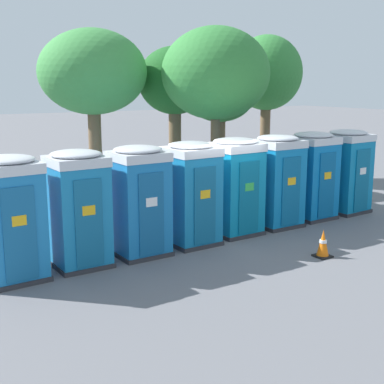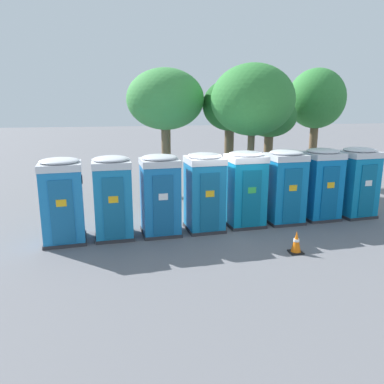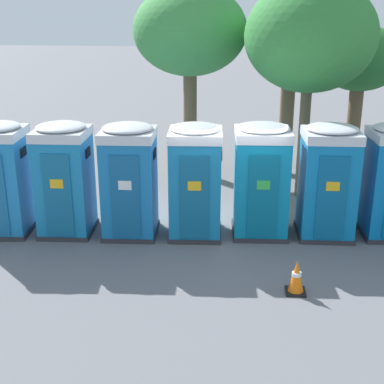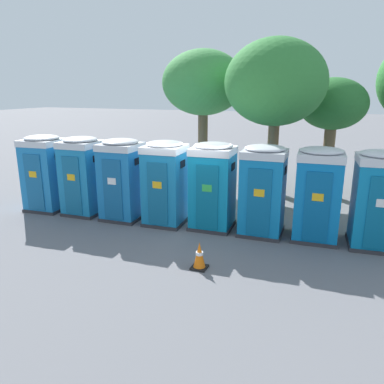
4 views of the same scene
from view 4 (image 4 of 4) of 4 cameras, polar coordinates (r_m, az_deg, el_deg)
ground_plane at (r=11.69m, az=-0.05°, el=-4.55°), size 120.00×120.00×0.00m
portapotty_0 at (r=13.51m, az=-21.47°, el=2.76°), size 1.30×1.28×2.54m
portapotty_1 at (r=12.66m, az=-16.31°, el=2.43°), size 1.19×1.23×2.54m
portapotty_2 at (r=11.86m, az=-10.64°, el=1.94°), size 1.23×1.24×2.54m
portapotty_3 at (r=11.25m, az=-4.12°, el=1.44°), size 1.23×1.25×2.54m
portapotty_4 at (r=10.89m, az=3.19°, el=0.99°), size 1.26×1.25×2.54m
portapotty_5 at (r=10.58m, az=10.75°, el=0.30°), size 1.23×1.23×2.54m
portapotty_6 at (r=10.56m, az=18.62°, el=-0.28°), size 1.26×1.26×2.54m
portapotty_7 at (r=10.62m, az=26.47°, el=-1.01°), size 1.31×1.29×2.54m
street_tree_0 at (r=15.59m, az=1.72°, el=16.14°), size 3.29×3.29×5.54m
street_tree_2 at (r=12.90m, az=12.59°, el=15.91°), size 3.30×3.30×5.60m
street_tree_3 at (r=14.92m, az=12.67°, el=14.67°), size 2.44×2.44×5.12m
street_tree_4 at (r=15.06m, az=20.65°, el=12.14°), size 2.49×2.49×4.42m
traffic_cone at (r=8.67m, az=1.14°, el=-9.69°), size 0.36×0.36×0.64m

